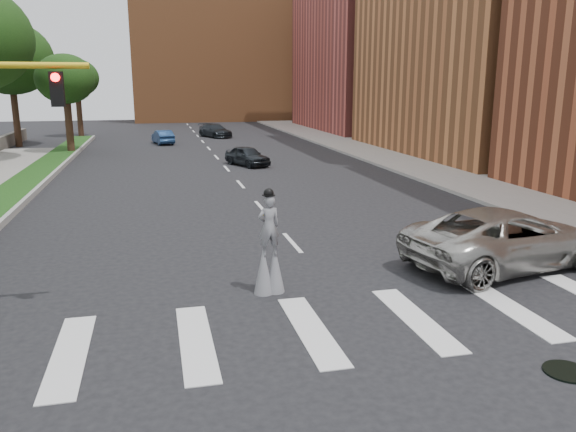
# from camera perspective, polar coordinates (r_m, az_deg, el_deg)

# --- Properties ---
(ground_plane) EXTENTS (160.00, 160.00, 0.00)m
(ground_plane) POSITION_cam_1_polar(r_m,az_deg,el_deg) (12.48, 9.45, -12.63)
(ground_plane) COLOR black
(ground_plane) RESTS_ON ground
(grass_median) EXTENTS (2.00, 60.00, 0.25)m
(grass_median) POSITION_cam_1_polar(r_m,az_deg,el_deg) (31.54, -25.99, 2.29)
(grass_median) COLOR #163D11
(grass_median) RESTS_ON ground
(median_curb) EXTENTS (0.20, 60.00, 0.28)m
(median_curb) POSITION_cam_1_polar(r_m,az_deg,el_deg) (31.33, -24.13, 2.44)
(median_curb) COLOR #979691
(median_curb) RESTS_ON ground
(sidewalk_right) EXTENTS (5.00, 90.00, 0.18)m
(sidewalk_right) POSITION_cam_1_polar(r_m,az_deg,el_deg) (39.54, 12.28, 5.26)
(sidewalk_right) COLOR gray
(sidewalk_right) RESTS_ON ground
(manhole) EXTENTS (0.90, 0.90, 0.04)m
(manhole) POSITION_cam_1_polar(r_m,az_deg,el_deg) (12.43, 26.50, -13.96)
(manhole) COLOR black
(manhole) RESTS_ON ground
(building_far) EXTENTS (16.00, 22.00, 20.00)m
(building_far) POSITION_cam_1_polar(r_m,az_deg,el_deg) (69.70, 9.42, 16.91)
(building_far) COLOR #A1443B
(building_far) RESTS_ON ground
(building_backdrop) EXTENTS (26.00, 14.00, 18.00)m
(building_backdrop) POSITION_cam_1_polar(r_m,az_deg,el_deg) (88.99, -6.84, 15.53)
(building_backdrop) COLOR #A66034
(building_backdrop) RESTS_ON ground
(stilt_performer) EXTENTS (0.84, 0.57, 2.82)m
(stilt_performer) POSITION_cam_1_polar(r_m,az_deg,el_deg) (14.73, -1.94, -3.85)
(stilt_performer) COLOR black
(stilt_performer) RESTS_ON ground
(suv_crossing) EXTENTS (6.88, 4.16, 1.78)m
(suv_crossing) POSITION_cam_1_polar(r_m,az_deg,el_deg) (18.12, 21.27, -2.09)
(suv_crossing) COLOR #A5A39C
(suv_crossing) RESTS_ON ground
(car_near) EXTENTS (3.00, 4.15, 1.31)m
(car_near) POSITION_cam_1_polar(r_m,az_deg,el_deg) (38.16, -4.16, 6.11)
(car_near) COLOR black
(car_near) RESTS_ON ground
(car_mid) EXTENTS (2.10, 4.07, 1.28)m
(car_mid) POSITION_cam_1_polar(r_m,az_deg,el_deg) (53.13, -12.60, 7.83)
(car_mid) COLOR navy
(car_mid) RESTS_ON ground
(car_far) EXTENTS (3.58, 4.99, 1.34)m
(car_far) POSITION_cam_1_polar(r_m,az_deg,el_deg) (59.05, -7.41, 8.59)
(car_far) COLOR black
(car_far) RESTS_ON ground
(tree_5) EXTENTS (7.17, 7.17, 10.56)m
(tree_5) POSITION_cam_1_polar(r_m,az_deg,el_deg) (54.76, -26.43, 14.13)
(tree_5) COLOR black
(tree_5) RESTS_ON ground
(tree_6) EXTENTS (4.45, 4.45, 7.66)m
(tree_6) POSITION_cam_1_polar(r_m,az_deg,el_deg) (47.51, -21.71, 12.74)
(tree_6) COLOR black
(tree_6) RESTS_ON ground
(tree_7) EXTENTS (4.47, 4.47, 7.89)m
(tree_7) POSITION_cam_1_polar(r_m,az_deg,el_deg) (62.89, -20.69, 12.94)
(tree_7) COLOR black
(tree_7) RESTS_ON ground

